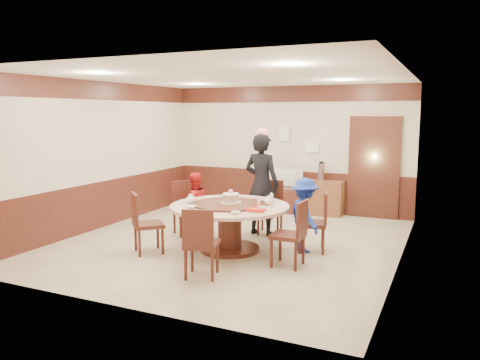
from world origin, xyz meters
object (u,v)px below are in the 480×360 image
at_px(person_blue, 305,215).
at_px(birthday_cake, 231,198).
at_px(person_red, 194,204).
at_px(tv_stand, 284,201).
at_px(person_standing, 262,184).
at_px(shrimp_platter, 256,211).
at_px(side_cabinet, 324,198).
at_px(thermos, 321,172).
at_px(television, 284,179).
at_px(banquet_table, 230,218).

bearing_deg(person_blue, birthday_cake, 68.38).
bearing_deg(person_red, tv_stand, -159.41).
distance_m(person_standing, shrimp_platter, 1.63).
distance_m(birthday_cake, side_cabinet, 3.33).
distance_m(tv_stand, side_cabinet, 0.93).
height_order(person_standing, person_red, person_standing).
relative_size(person_standing, birthday_cake, 5.63).
relative_size(shrimp_platter, thermos, 0.79).
height_order(person_standing, television, person_standing).
height_order(person_blue, thermos, person_blue).
distance_m(person_blue, shrimp_platter, 0.98).
bearing_deg(tv_stand, shrimp_platter, -77.25).
height_order(shrimp_platter, thermos, thermos).
relative_size(banquet_table, shrimp_platter, 6.35).
bearing_deg(person_blue, shrimp_platter, 107.19).
xyz_separation_m(person_standing, person_red, (-1.07, -0.59, -0.35)).
bearing_deg(tv_stand, person_standing, -82.04).
relative_size(birthday_cake, tv_stand, 0.39).
distance_m(birthday_cake, shrimp_platter, 0.75).
bearing_deg(birthday_cake, person_red, 151.77).
xyz_separation_m(side_cabinet, thermos, (-0.08, 0.00, 0.56)).
distance_m(television, thermos, 0.86).
bearing_deg(person_red, birthday_cake, 98.68).
xyz_separation_m(television, thermos, (0.84, 0.03, 0.20)).
xyz_separation_m(person_red, shrimp_platter, (1.60, -0.95, 0.20)).
bearing_deg(person_standing, television, -73.80).
relative_size(person_standing, shrimp_platter, 6.17).
height_order(birthday_cake, thermos, thermos).
xyz_separation_m(person_blue, birthday_cake, (-1.11, -0.40, 0.26)).
xyz_separation_m(shrimp_platter, tv_stand, (-0.82, 3.61, -0.53)).
bearing_deg(thermos, side_cabinet, 0.00).
relative_size(birthday_cake, shrimp_platter, 1.10).
distance_m(birthday_cake, tv_stand, 3.25).
distance_m(person_standing, person_blue, 1.29).
distance_m(person_blue, thermos, 2.88).
relative_size(person_blue, birthday_cake, 3.62).
bearing_deg(tv_stand, thermos, 2.05).
xyz_separation_m(person_standing, television, (-0.29, 2.07, -0.19)).
relative_size(television, thermos, 2.17).
distance_m(banquet_table, birthday_cake, 0.32).
bearing_deg(television, person_standing, 96.61).
bearing_deg(banquet_table, person_red, 150.13).
distance_m(tv_stand, thermos, 1.09).
height_order(person_standing, shrimp_platter, person_standing).
distance_m(shrimp_platter, thermos, 3.64).
relative_size(banquet_table, person_blue, 1.60).
height_order(birthday_cake, side_cabinet, birthday_cake).
bearing_deg(tv_stand, banquet_table, -86.39).
bearing_deg(television, person_blue, 113.92).
bearing_deg(side_cabinet, tv_stand, -178.13).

